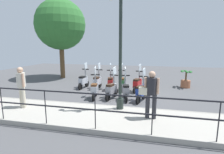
{
  "coord_description": "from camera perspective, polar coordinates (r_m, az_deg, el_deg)",
  "views": [
    {
      "loc": [
        -8.73,
        -1.52,
        2.53
      ],
      "look_at": [
        0.2,
        0.5,
        0.9
      ],
      "focal_mm": 28.0,
      "sensor_mm": 36.0,
      "label": 1
    }
  ],
  "objects": [
    {
      "name": "ground_plane",
      "position": [
        9.21,
        2.77,
        -5.85
      ],
      "size": [
        28.0,
        28.0,
        0.0
      ],
      "primitive_type": "plane",
      "color": "#4C4C4F"
    },
    {
      "name": "promenade_walkway",
      "position": [
        6.28,
        -2.37,
        -12.93
      ],
      "size": [
        2.2,
        20.0,
        0.15
      ],
      "color": "#A39E93",
      "rests_on": "ground_plane"
    },
    {
      "name": "fence_railing",
      "position": [
        5.04,
        -5.57,
        -8.74
      ],
      "size": [
        0.04,
        16.03,
        1.07
      ],
      "color": "black",
      "rests_on": "promenade_walkway"
    },
    {
      "name": "lamp_post_near",
      "position": [
        6.43,
        2.75,
        6.98
      ],
      "size": [
        0.26,
        0.9,
        4.56
      ],
      "color": "#232D28",
      "rests_on": "promenade_walkway"
    },
    {
      "name": "pedestrian_with_bag",
      "position": [
        5.85,
        12.55,
        -4.52
      ],
      "size": [
        0.37,
        0.66,
        1.59
      ],
      "rotation": [
        0.0,
        0.0,
        -0.16
      ],
      "color": "#28282D",
      "rests_on": "promenade_walkway"
    },
    {
      "name": "pedestrian_distant",
      "position": [
        7.61,
        -27.5,
        -2.05
      ],
      "size": [
        0.44,
        0.44,
        1.59
      ],
      "rotation": [
        0.0,
        0.0,
        2.63
      ],
      "color": "beige",
      "rests_on": "promenade_walkway"
    },
    {
      "name": "tree_large",
      "position": [
        14.61,
        -16.49,
        16.02
      ],
      "size": [
        3.86,
        3.86,
        6.08
      ],
      "color": "brown",
      "rests_on": "ground_plane"
    },
    {
      "name": "potted_palm",
      "position": [
        11.64,
        22.92,
        -1.03
      ],
      "size": [
        1.06,
        0.66,
        1.05
      ],
      "color": "#9E5B3D",
      "rests_on": "ground_plane"
    },
    {
      "name": "scooter_near_0",
      "position": [
        8.12,
        9.52,
        -4.65
      ],
      "size": [
        1.21,
        0.53,
        1.54
      ],
      "rotation": [
        0.0,
        0.0,
        -0.27
      ],
      "color": "black",
      "rests_on": "ground_plane"
    },
    {
      "name": "scooter_near_1",
      "position": [
        8.28,
        4.45,
        -4.24
      ],
      "size": [
        1.21,
        0.51,
        1.54
      ],
      "rotation": [
        0.0,
        0.0,
        0.24
      ],
      "color": "black",
      "rests_on": "ground_plane"
    },
    {
      "name": "scooter_near_2",
      "position": [
        8.41,
        -0.15,
        -4.0
      ],
      "size": [
        1.22,
        0.51,
        1.54
      ],
      "rotation": [
        0.0,
        0.0,
        -0.23
      ],
      "color": "black",
      "rests_on": "ground_plane"
    },
    {
      "name": "scooter_near_3",
      "position": [
        8.52,
        -5.7,
        -3.86
      ],
      "size": [
        1.23,
        0.47,
        1.54
      ],
      "rotation": [
        0.0,
        0.0,
        0.17
      ],
      "color": "black",
      "rests_on": "ground_plane"
    },
    {
      "name": "scooter_far_0",
      "position": [
        9.78,
        8.33,
        -2.09
      ],
      "size": [
        1.21,
        0.53,
        1.54
      ],
      "rotation": [
        0.0,
        0.0,
        -0.27
      ],
      "color": "black",
      "rests_on": "ground_plane"
    },
    {
      "name": "scooter_far_1",
      "position": [
        10.01,
        3.2,
        -1.72
      ],
      "size": [
        1.23,
        0.44,
        1.54
      ],
      "rotation": [
        0.0,
        0.0,
        0.13
      ],
      "color": "black",
      "rests_on": "ground_plane"
    },
    {
      "name": "scooter_far_2",
      "position": [
        10.04,
        -0.54,
        -1.66
      ],
      "size": [
        1.22,
        0.48,
        1.54
      ],
      "rotation": [
        0.0,
        0.0,
        0.19
      ],
      "color": "black",
      "rests_on": "ground_plane"
    },
    {
      "name": "scooter_far_3",
      "position": [
        10.32,
        -4.79,
        -1.38
      ],
      "size": [
        1.23,
        0.44,
        1.54
      ],
      "rotation": [
        0.0,
        0.0,
        -0.06
      ],
      "color": "black",
      "rests_on": "ground_plane"
    },
    {
      "name": "scooter_far_4",
      "position": [
        10.66,
        -9.29,
        -1.11
      ],
      "size": [
        1.23,
        0.44,
        1.54
      ],
      "rotation": [
        0.0,
        0.0,
        -0.12
      ],
      "color": "black",
      "rests_on": "ground_plane"
    }
  ]
}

